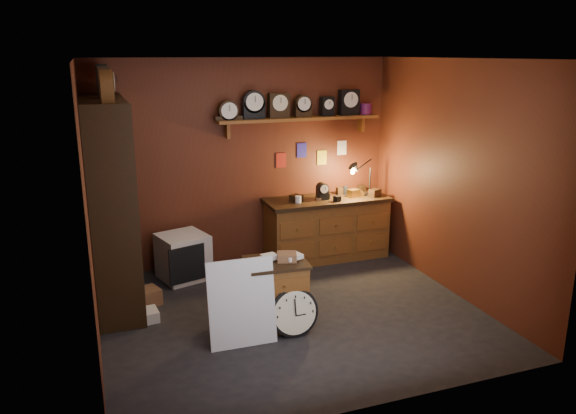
# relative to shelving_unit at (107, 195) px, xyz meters

# --- Properties ---
(floor) EXTENTS (4.00, 4.00, 0.00)m
(floor) POSITION_rel_shelving_unit_xyz_m (1.79, -0.98, -1.25)
(floor) COLOR black
(floor) RESTS_ON ground
(room_shell) EXTENTS (4.02, 3.62, 2.71)m
(room_shell) POSITION_rel_shelving_unit_xyz_m (1.84, -0.87, 0.47)
(room_shell) COLOR #572514
(room_shell) RESTS_ON ground
(shelving_unit) EXTENTS (0.47, 1.60, 2.58)m
(shelving_unit) POSITION_rel_shelving_unit_xyz_m (0.00, 0.00, 0.00)
(shelving_unit) COLOR black
(shelving_unit) RESTS_ON ground
(workbench) EXTENTS (1.70, 0.66, 1.36)m
(workbench) POSITION_rel_shelving_unit_xyz_m (2.84, 0.49, -0.78)
(workbench) COLOR brown
(workbench) RESTS_ON ground
(low_cabinet) EXTENTS (0.66, 0.57, 0.80)m
(low_cabinet) POSITION_rel_shelving_unit_xyz_m (1.54, -1.18, -0.87)
(low_cabinet) COLOR brown
(low_cabinet) RESTS_ON ground
(big_round_clock) EXTENTS (0.50, 0.17, 0.50)m
(big_round_clock) POSITION_rel_shelving_unit_xyz_m (1.64, -1.45, -1.01)
(big_round_clock) COLOR black
(big_round_clock) RESTS_ON ground
(white_panel) EXTENTS (0.66, 0.19, 0.87)m
(white_panel) POSITION_rel_shelving_unit_xyz_m (1.11, -1.43, -1.25)
(white_panel) COLOR silver
(white_panel) RESTS_ON ground
(mini_fridge) EXTENTS (0.68, 0.70, 0.57)m
(mini_fridge) POSITION_rel_shelving_unit_xyz_m (0.85, 0.41, -0.97)
(mini_fridge) COLOR silver
(mini_fridge) RESTS_ON ground
(floor_box_a) EXTENTS (0.37, 0.34, 0.18)m
(floor_box_a) POSITION_rel_shelving_unit_xyz_m (0.31, -0.22, -1.16)
(floor_box_a) COLOR brown
(floor_box_a) RESTS_ON ground
(floor_box_b) EXTENTS (0.22, 0.26, 0.12)m
(floor_box_b) POSITION_rel_shelving_unit_xyz_m (0.29, -0.63, -1.19)
(floor_box_b) COLOR white
(floor_box_b) RESTS_ON ground
(floor_box_c) EXTENTS (0.22, 0.19, 0.16)m
(floor_box_c) POSITION_rel_shelving_unit_xyz_m (1.10, -1.04, -1.17)
(floor_box_c) COLOR brown
(floor_box_c) RESTS_ON ground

